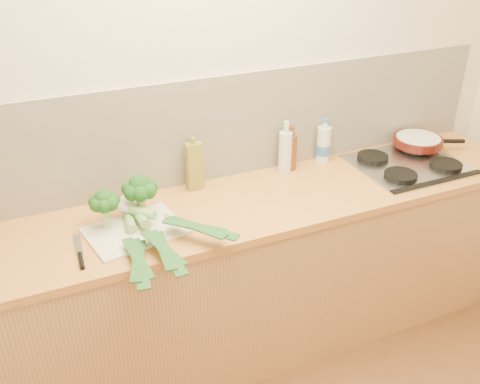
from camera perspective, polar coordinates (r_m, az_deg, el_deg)
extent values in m
plane|color=beige|center=(2.64, -2.98, 9.33)|extent=(3.50, 0.00, 3.50)
cube|color=silver|center=(2.68, -2.83, 6.64)|extent=(3.20, 0.02, 0.54)
cube|color=#B3884A|center=(2.82, -0.29, -9.50)|extent=(3.20, 0.60, 0.86)
cube|color=#C8893B|center=(2.57, -0.32, -1.62)|extent=(3.20, 0.62, 0.04)
cube|color=silver|center=(3.06, 17.49, 2.80)|extent=(0.58, 0.50, 0.01)
cube|color=black|center=(2.91, 20.35, 1.06)|extent=(0.58, 0.04, 0.01)
cylinder|color=black|center=(2.88, 16.76, 1.68)|extent=(0.17, 0.17, 0.03)
cylinder|color=black|center=(3.07, 21.10, 2.67)|extent=(0.17, 0.17, 0.03)
cylinder|color=black|center=(3.04, 13.96, 3.60)|extent=(0.17, 0.17, 0.03)
cylinder|color=black|center=(3.23, 18.26, 4.44)|extent=(0.17, 0.17, 0.03)
cube|color=silver|center=(2.39, -11.10, -4.06)|extent=(0.45, 0.37, 0.01)
cylinder|color=#9AB167|center=(2.41, -14.07, -2.71)|extent=(0.04, 0.04, 0.09)
sphere|color=#10380F|center=(2.36, -14.34, -0.75)|extent=(0.08, 0.08, 0.08)
sphere|color=#10380F|center=(2.37, -13.41, -0.86)|extent=(0.06, 0.06, 0.06)
sphere|color=#10380F|center=(2.40, -13.89, -0.60)|extent=(0.06, 0.06, 0.06)
sphere|color=#10380F|center=(2.40, -14.66, -0.68)|extent=(0.06, 0.06, 0.06)
sphere|color=#10380F|center=(2.38, -15.17, -1.02)|extent=(0.06, 0.06, 0.06)
sphere|color=#10380F|center=(2.35, -15.03, -1.39)|extent=(0.06, 0.06, 0.06)
sphere|color=#10380F|center=(2.34, -14.32, -1.50)|extent=(0.06, 0.06, 0.06)
sphere|color=#10380F|center=(2.35, -13.60, -1.26)|extent=(0.06, 0.06, 0.06)
cylinder|color=#9AB167|center=(2.46, -10.45, -1.50)|extent=(0.04, 0.04, 0.09)
sphere|color=#10380F|center=(2.41, -10.68, 0.65)|extent=(0.10, 0.10, 0.10)
sphere|color=#10380F|center=(2.43, -9.62, 0.52)|extent=(0.07, 0.07, 0.07)
sphere|color=#10380F|center=(2.46, -10.21, 0.80)|extent=(0.07, 0.07, 0.07)
sphere|color=#10380F|center=(2.46, -11.12, 0.72)|extent=(0.07, 0.07, 0.07)
sphere|color=#10380F|center=(2.43, -11.68, 0.33)|extent=(0.07, 0.07, 0.07)
sphere|color=#10380F|center=(2.40, -11.46, -0.08)|extent=(0.07, 0.07, 0.07)
sphere|color=#10380F|center=(2.38, -10.61, -0.20)|extent=(0.07, 0.07, 0.07)
sphere|color=#10380F|center=(2.40, -9.78, 0.07)|extent=(0.07, 0.07, 0.07)
cylinder|color=white|center=(2.53, -12.02, -1.37)|extent=(0.06, 0.13, 0.04)
cylinder|color=#76A954|center=(2.41, -11.69, -2.96)|extent=(0.06, 0.16, 0.04)
cube|color=#1B4C1F|center=(2.15, -10.81, -7.16)|extent=(0.13, 0.30, 0.02)
cube|color=#1B4C1F|center=(2.14, -10.75, -7.43)|extent=(0.09, 0.34, 0.01)
cube|color=#1B4C1F|center=(2.16, -10.85, -6.93)|extent=(0.06, 0.28, 0.02)
cylinder|color=white|center=(2.49, -11.53, -1.32)|extent=(0.05, 0.11, 0.04)
cylinder|color=#76A954|center=(2.39, -10.62, -2.60)|extent=(0.05, 0.14, 0.04)
cube|color=#1B4C1F|center=(2.16, -8.08, -6.16)|extent=(0.07, 0.30, 0.02)
cube|color=#1B4C1F|center=(2.15, -7.89, -6.39)|extent=(0.08, 0.34, 0.01)
cube|color=#1B4C1F|center=(2.17, -8.19, -5.93)|extent=(0.12, 0.28, 0.02)
cylinder|color=white|center=(2.45, -12.52, -1.56)|extent=(0.10, 0.10, 0.04)
cylinder|color=#76A954|center=(2.39, -10.40, -2.16)|extent=(0.11, 0.12, 0.04)
cube|color=#1B4C1F|center=(2.25, -4.61, -3.78)|extent=(0.19, 0.28, 0.02)
cube|color=#1B4C1F|center=(2.24, -4.17, -3.86)|extent=(0.26, 0.29, 0.01)
cube|color=#1B4C1F|center=(2.26, -4.84, -3.64)|extent=(0.25, 0.21, 0.02)
cube|color=silver|center=(2.36, -16.90, -5.39)|extent=(0.04, 0.16, 0.00)
cylinder|color=black|center=(2.25, -16.58, -7.04)|extent=(0.03, 0.11, 0.02)
cylinder|color=#48120C|center=(3.23, 18.45, 5.18)|extent=(0.28, 0.28, 0.04)
cylinder|color=beige|center=(3.23, 18.51, 5.56)|extent=(0.25, 0.25, 0.00)
cube|color=black|center=(3.30, 21.71, 5.06)|extent=(0.13, 0.08, 0.02)
cube|color=olive|center=(2.64, -4.88, 2.73)|extent=(0.08, 0.05, 0.25)
cylinder|color=olive|center=(2.58, -5.01, 5.47)|extent=(0.02, 0.02, 0.03)
cylinder|color=silver|center=(2.83, 4.84, 4.30)|extent=(0.07, 0.07, 0.22)
cylinder|color=silver|center=(2.77, 4.96, 6.92)|extent=(0.03, 0.03, 0.06)
cylinder|color=#5F3212|center=(2.86, 5.45, 4.23)|extent=(0.06, 0.06, 0.19)
cylinder|color=#5F3212|center=(2.81, 5.56, 6.50)|extent=(0.03, 0.03, 0.05)
cylinder|color=silver|center=(2.97, 8.89, 5.03)|extent=(0.08, 0.08, 0.20)
cylinder|color=silver|center=(2.92, 9.06, 7.08)|extent=(0.03, 0.03, 0.03)
cylinder|color=#3167B8|center=(2.98, 8.84, 4.50)|extent=(0.08, 0.08, 0.06)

